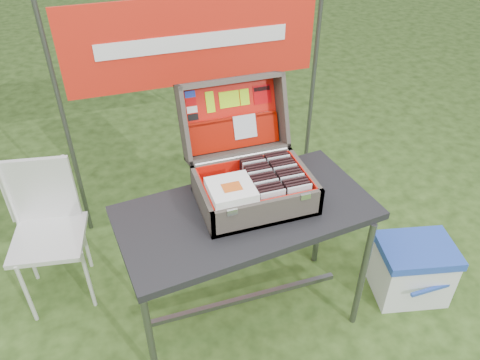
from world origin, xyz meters
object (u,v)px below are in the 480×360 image
object	(u,v)px
cardboard_box	(311,211)
cooler	(412,270)
suitcase	(251,155)
table	(246,265)
chair	(49,240)

from	to	relation	value
cardboard_box	cooler	bearing A→B (deg)	-61.42
suitcase	table	bearing A→B (deg)	-118.79
suitcase	cooler	bearing A→B (deg)	-15.97
cooler	suitcase	bearing A→B (deg)	176.42
suitcase	cooler	world-z (taller)	suitcase
table	suitcase	world-z (taller)	suitcase
chair	table	bearing A→B (deg)	-17.04
table	cooler	world-z (taller)	table
table	cooler	size ratio (longest dim) A/B	2.92
suitcase	cooler	xyz separation A→B (m)	(0.95, -0.27, -0.86)
chair	cardboard_box	xyz separation A→B (m)	(1.70, 0.03, -0.26)
chair	cardboard_box	world-z (taller)	chair
cardboard_box	suitcase	bearing A→B (deg)	-142.11
table	chair	bearing A→B (deg)	147.44
suitcase	cardboard_box	xyz separation A→B (m)	(0.61, 0.43, -0.87)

